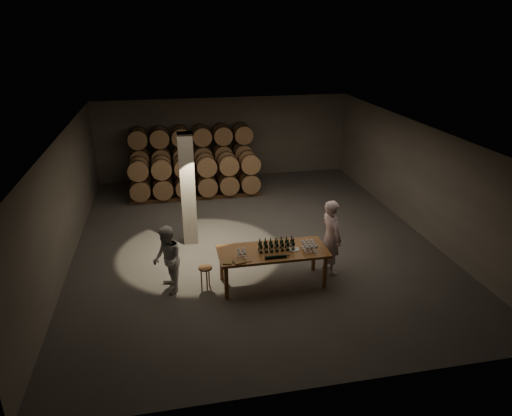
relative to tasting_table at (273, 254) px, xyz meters
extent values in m
plane|color=#4F4C4A|center=(0.00, 2.50, -0.80)|extent=(12.00, 12.00, 0.00)
plane|color=#605E59|center=(0.00, 2.50, 2.40)|extent=(12.00, 12.00, 0.00)
plane|color=#615B53|center=(0.00, 8.50, 0.80)|extent=(10.00, 0.00, 10.00)
plane|color=#615B53|center=(0.00, -3.50, 0.80)|extent=(10.00, 0.00, 10.00)
plane|color=#615B53|center=(-5.00, 2.50, 0.80)|extent=(0.00, 12.00, 12.00)
plane|color=#615B53|center=(5.00, 2.50, 0.80)|extent=(0.00, 12.00, 12.00)
cube|color=gray|center=(-1.80, 2.70, 0.80)|extent=(0.40, 0.40, 3.20)
cylinder|color=brown|center=(-1.18, -0.43, -0.38)|extent=(0.10, 0.10, 0.84)
cylinder|color=brown|center=(1.18, -0.43, -0.38)|extent=(0.10, 0.10, 0.84)
cylinder|color=brown|center=(-1.18, 0.43, -0.38)|extent=(0.10, 0.10, 0.84)
cylinder|color=brown|center=(1.18, 0.43, -0.38)|extent=(0.10, 0.10, 0.84)
cube|color=brown|center=(0.00, 0.00, 0.07)|extent=(2.60, 1.10, 0.06)
cube|color=brown|center=(-1.35, 7.40, -0.74)|extent=(4.70, 0.10, 0.12)
cube|color=brown|center=(-1.35, 8.00, -0.74)|extent=(4.70, 0.10, 0.12)
cylinder|color=olive|center=(-3.30, 7.70, -0.33)|extent=(0.70, 0.95, 0.70)
cylinder|color=black|center=(-3.30, 7.44, -0.33)|extent=(0.73, 0.04, 0.73)
cylinder|color=black|center=(-3.30, 7.96, -0.33)|extent=(0.73, 0.04, 0.73)
cylinder|color=olive|center=(-2.52, 7.70, -0.33)|extent=(0.70, 0.95, 0.70)
cylinder|color=black|center=(-2.52, 7.44, -0.33)|extent=(0.73, 0.04, 0.73)
cylinder|color=black|center=(-2.52, 7.96, -0.33)|extent=(0.73, 0.04, 0.73)
cylinder|color=olive|center=(-1.74, 7.70, -0.33)|extent=(0.70, 0.95, 0.70)
cylinder|color=black|center=(-1.74, 7.44, -0.33)|extent=(0.73, 0.04, 0.73)
cylinder|color=black|center=(-1.74, 7.96, -0.33)|extent=(0.73, 0.04, 0.73)
cylinder|color=olive|center=(-0.96, 7.70, -0.33)|extent=(0.70, 0.95, 0.70)
cylinder|color=black|center=(-0.96, 7.44, -0.33)|extent=(0.73, 0.04, 0.73)
cylinder|color=black|center=(-0.96, 7.96, -0.33)|extent=(0.73, 0.04, 0.73)
cylinder|color=olive|center=(-0.18, 7.70, -0.33)|extent=(0.70, 0.95, 0.70)
cylinder|color=black|center=(-0.18, 7.44, -0.33)|extent=(0.73, 0.04, 0.73)
cylinder|color=black|center=(-0.18, 7.96, -0.33)|extent=(0.73, 0.04, 0.73)
cylinder|color=olive|center=(0.60, 7.70, -0.33)|extent=(0.70, 0.95, 0.70)
cylinder|color=black|center=(0.60, 7.44, -0.33)|extent=(0.73, 0.04, 0.73)
cylinder|color=black|center=(0.60, 7.96, -0.33)|extent=(0.73, 0.04, 0.73)
cylinder|color=olive|center=(-3.30, 7.70, 0.41)|extent=(0.70, 0.95, 0.70)
cylinder|color=black|center=(-3.30, 7.44, 0.41)|extent=(0.73, 0.04, 0.73)
cylinder|color=black|center=(-3.30, 7.96, 0.41)|extent=(0.73, 0.04, 0.73)
cylinder|color=olive|center=(-2.52, 7.70, 0.41)|extent=(0.70, 0.95, 0.70)
cylinder|color=black|center=(-2.52, 7.44, 0.41)|extent=(0.73, 0.04, 0.73)
cylinder|color=black|center=(-2.52, 7.96, 0.41)|extent=(0.73, 0.04, 0.73)
cylinder|color=olive|center=(-1.74, 7.70, 0.41)|extent=(0.70, 0.95, 0.70)
cylinder|color=black|center=(-1.74, 7.44, 0.41)|extent=(0.73, 0.04, 0.73)
cylinder|color=black|center=(-1.74, 7.96, 0.41)|extent=(0.73, 0.04, 0.73)
cylinder|color=olive|center=(-0.96, 7.70, 0.41)|extent=(0.70, 0.95, 0.70)
cylinder|color=black|center=(-0.96, 7.44, 0.41)|extent=(0.73, 0.04, 0.73)
cylinder|color=black|center=(-0.96, 7.96, 0.41)|extent=(0.73, 0.04, 0.73)
cylinder|color=olive|center=(-0.18, 7.70, 0.41)|extent=(0.70, 0.95, 0.70)
cylinder|color=black|center=(-0.18, 7.44, 0.41)|extent=(0.73, 0.04, 0.73)
cylinder|color=black|center=(-0.18, 7.96, 0.41)|extent=(0.73, 0.04, 0.73)
cylinder|color=olive|center=(0.60, 7.70, 0.41)|extent=(0.70, 0.95, 0.70)
cylinder|color=black|center=(0.60, 7.44, 0.41)|extent=(0.73, 0.04, 0.73)
cylinder|color=black|center=(0.60, 7.96, 0.41)|extent=(0.73, 0.04, 0.73)
cylinder|color=olive|center=(-3.30, 7.70, 1.15)|extent=(0.70, 0.95, 0.70)
cylinder|color=black|center=(-3.30, 7.44, 1.15)|extent=(0.73, 0.04, 0.73)
cylinder|color=black|center=(-3.30, 7.96, 1.15)|extent=(0.73, 0.04, 0.73)
cylinder|color=olive|center=(-2.52, 7.70, 1.15)|extent=(0.70, 0.95, 0.70)
cylinder|color=black|center=(-2.52, 7.44, 1.15)|extent=(0.73, 0.04, 0.73)
cylinder|color=black|center=(-2.52, 7.96, 1.15)|extent=(0.73, 0.04, 0.73)
cylinder|color=olive|center=(-1.74, 7.70, 1.15)|extent=(0.70, 0.95, 0.70)
cylinder|color=black|center=(-1.74, 7.44, 1.15)|extent=(0.73, 0.04, 0.73)
cylinder|color=black|center=(-1.74, 7.96, 1.15)|extent=(0.73, 0.04, 0.73)
cylinder|color=olive|center=(-0.96, 7.70, 1.15)|extent=(0.70, 0.95, 0.70)
cylinder|color=black|center=(-0.96, 7.44, 1.15)|extent=(0.73, 0.04, 0.73)
cylinder|color=black|center=(-0.96, 7.96, 1.15)|extent=(0.73, 0.04, 0.73)
cylinder|color=olive|center=(-0.18, 7.70, 1.15)|extent=(0.70, 0.95, 0.70)
cylinder|color=black|center=(-0.18, 7.44, 1.15)|extent=(0.73, 0.04, 0.73)
cylinder|color=black|center=(-0.18, 7.96, 1.15)|extent=(0.73, 0.04, 0.73)
cylinder|color=olive|center=(0.60, 7.70, 1.15)|extent=(0.70, 0.95, 0.70)
cylinder|color=black|center=(0.60, 7.44, 1.15)|extent=(0.73, 0.04, 0.73)
cylinder|color=black|center=(0.60, 7.96, 1.15)|extent=(0.73, 0.04, 0.73)
cube|color=brown|center=(-1.35, 6.00, -0.74)|extent=(4.70, 0.10, 0.12)
cube|color=brown|center=(-1.35, 6.60, -0.74)|extent=(4.70, 0.10, 0.12)
cylinder|color=olive|center=(-3.30, 6.30, -0.33)|extent=(0.70, 0.95, 0.70)
cylinder|color=black|center=(-3.30, 6.04, -0.33)|extent=(0.73, 0.04, 0.73)
cylinder|color=black|center=(-3.30, 6.56, -0.33)|extent=(0.73, 0.04, 0.73)
cylinder|color=olive|center=(-2.52, 6.30, -0.33)|extent=(0.70, 0.95, 0.70)
cylinder|color=black|center=(-2.52, 6.04, -0.33)|extent=(0.73, 0.04, 0.73)
cylinder|color=black|center=(-2.52, 6.56, -0.33)|extent=(0.73, 0.04, 0.73)
cylinder|color=olive|center=(-1.74, 6.30, -0.33)|extent=(0.70, 0.95, 0.70)
cylinder|color=black|center=(-1.74, 6.04, -0.33)|extent=(0.73, 0.04, 0.73)
cylinder|color=black|center=(-1.74, 6.56, -0.33)|extent=(0.73, 0.04, 0.73)
cylinder|color=olive|center=(-0.96, 6.30, -0.33)|extent=(0.70, 0.95, 0.70)
cylinder|color=black|center=(-0.96, 6.04, -0.33)|extent=(0.73, 0.04, 0.73)
cylinder|color=black|center=(-0.96, 6.56, -0.33)|extent=(0.73, 0.04, 0.73)
cylinder|color=olive|center=(-0.18, 6.30, -0.33)|extent=(0.70, 0.95, 0.70)
cylinder|color=black|center=(-0.18, 6.04, -0.33)|extent=(0.73, 0.04, 0.73)
cylinder|color=black|center=(-0.18, 6.56, -0.33)|extent=(0.73, 0.04, 0.73)
cylinder|color=olive|center=(0.60, 6.30, -0.33)|extent=(0.70, 0.95, 0.70)
cylinder|color=black|center=(0.60, 6.04, -0.33)|extent=(0.73, 0.04, 0.73)
cylinder|color=black|center=(0.60, 6.56, -0.33)|extent=(0.73, 0.04, 0.73)
cylinder|color=olive|center=(-3.30, 6.30, 0.41)|extent=(0.70, 0.95, 0.70)
cylinder|color=black|center=(-3.30, 6.04, 0.41)|extent=(0.73, 0.04, 0.73)
cylinder|color=black|center=(-3.30, 6.56, 0.41)|extent=(0.73, 0.04, 0.73)
cylinder|color=olive|center=(-2.52, 6.30, 0.41)|extent=(0.70, 0.95, 0.70)
cylinder|color=black|center=(-2.52, 6.04, 0.41)|extent=(0.73, 0.04, 0.73)
cylinder|color=black|center=(-2.52, 6.56, 0.41)|extent=(0.73, 0.04, 0.73)
cylinder|color=olive|center=(-1.74, 6.30, 0.41)|extent=(0.70, 0.95, 0.70)
cylinder|color=black|center=(-1.74, 6.04, 0.41)|extent=(0.73, 0.04, 0.73)
cylinder|color=black|center=(-1.74, 6.56, 0.41)|extent=(0.73, 0.04, 0.73)
cylinder|color=olive|center=(-0.96, 6.30, 0.41)|extent=(0.70, 0.95, 0.70)
cylinder|color=black|center=(-0.96, 6.04, 0.41)|extent=(0.73, 0.04, 0.73)
cylinder|color=black|center=(-0.96, 6.56, 0.41)|extent=(0.73, 0.04, 0.73)
cylinder|color=olive|center=(-0.18, 6.30, 0.41)|extent=(0.70, 0.95, 0.70)
cylinder|color=black|center=(-0.18, 6.04, 0.41)|extent=(0.73, 0.04, 0.73)
cylinder|color=black|center=(-0.18, 6.56, 0.41)|extent=(0.73, 0.04, 0.73)
cylinder|color=olive|center=(0.60, 6.30, 0.41)|extent=(0.70, 0.95, 0.70)
cylinder|color=black|center=(0.60, 6.04, 0.41)|extent=(0.73, 0.04, 0.73)
cylinder|color=black|center=(0.60, 6.56, 0.41)|extent=(0.73, 0.04, 0.73)
cylinder|color=black|center=(-0.30, -0.08, 0.21)|extent=(0.07, 0.07, 0.21)
cylinder|color=silver|center=(-0.30, -0.08, 0.20)|extent=(0.08, 0.08, 0.07)
cylinder|color=black|center=(-0.30, -0.08, 0.35)|extent=(0.03, 0.03, 0.08)
cylinder|color=gold|center=(-0.30, -0.08, 0.40)|extent=(0.03, 0.03, 0.02)
cylinder|color=black|center=(-0.30, 0.07, 0.21)|extent=(0.07, 0.07, 0.21)
cylinder|color=silver|center=(-0.30, 0.07, 0.20)|extent=(0.08, 0.08, 0.07)
cylinder|color=black|center=(-0.30, 0.07, 0.35)|extent=(0.03, 0.03, 0.08)
cylinder|color=maroon|center=(-0.30, 0.07, 0.40)|extent=(0.03, 0.03, 0.02)
cylinder|color=black|center=(-0.17, -0.08, 0.21)|extent=(0.07, 0.07, 0.21)
cylinder|color=silver|center=(-0.17, -0.08, 0.20)|extent=(0.08, 0.08, 0.07)
cylinder|color=black|center=(-0.17, -0.08, 0.35)|extent=(0.03, 0.03, 0.08)
cylinder|color=maroon|center=(-0.17, -0.08, 0.40)|extent=(0.03, 0.03, 0.02)
cylinder|color=black|center=(-0.17, 0.07, 0.21)|extent=(0.07, 0.07, 0.21)
cylinder|color=silver|center=(-0.17, 0.07, 0.20)|extent=(0.08, 0.08, 0.07)
cylinder|color=black|center=(-0.17, 0.07, 0.35)|extent=(0.03, 0.03, 0.08)
cylinder|color=gold|center=(-0.17, 0.07, 0.40)|extent=(0.03, 0.03, 0.02)
cylinder|color=black|center=(-0.04, -0.08, 0.21)|extent=(0.07, 0.07, 0.21)
cylinder|color=silver|center=(-0.04, -0.08, 0.20)|extent=(0.08, 0.08, 0.07)
cylinder|color=black|center=(-0.04, -0.08, 0.35)|extent=(0.03, 0.03, 0.08)
cylinder|color=gold|center=(-0.04, -0.08, 0.40)|extent=(0.03, 0.03, 0.02)
cylinder|color=black|center=(-0.04, 0.07, 0.21)|extent=(0.07, 0.07, 0.21)
cylinder|color=silver|center=(-0.04, 0.07, 0.20)|extent=(0.08, 0.08, 0.07)
cylinder|color=black|center=(-0.04, 0.07, 0.35)|extent=(0.03, 0.03, 0.08)
cylinder|color=maroon|center=(-0.04, 0.07, 0.40)|extent=(0.03, 0.03, 0.02)
cylinder|color=black|center=(0.09, -0.08, 0.21)|extent=(0.07, 0.07, 0.21)
cylinder|color=silver|center=(0.09, -0.08, 0.20)|extent=(0.08, 0.08, 0.07)
cylinder|color=black|center=(0.09, -0.08, 0.35)|extent=(0.03, 0.03, 0.08)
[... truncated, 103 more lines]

